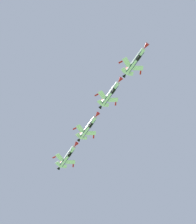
% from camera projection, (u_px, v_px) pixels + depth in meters
% --- Properties ---
extents(fighter_jet_lead, '(10.52, 15.96, 4.39)m').
position_uv_depth(fighter_jet_lead, '(135.00, 61.00, 158.15)').
color(fighter_jet_lead, white).
extents(fighter_jet_left_wing, '(10.47, 15.96, 4.38)m').
position_uv_depth(fighter_jet_left_wing, '(110.00, 93.00, 168.36)').
color(fighter_jet_left_wing, white).
extents(fighter_jet_right_wing, '(10.50, 15.96, 4.39)m').
position_uv_depth(fighter_jet_right_wing, '(88.00, 127.00, 174.07)').
color(fighter_jet_right_wing, white).
extents(fighter_jet_left_outer, '(10.58, 15.96, 4.38)m').
position_uv_depth(fighter_jet_left_outer, '(67.00, 156.00, 178.18)').
color(fighter_jet_left_outer, white).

